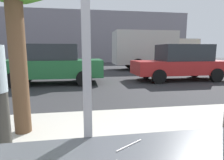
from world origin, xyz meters
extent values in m
plane|color=#2D2D30|center=(0.00, 8.00, 0.00)|extent=(60.00, 60.00, 0.00)
cube|color=#B2ADA3|center=(0.00, 1.60, 0.05)|extent=(16.00, 2.80, 0.10)
cube|color=#2A2C30|center=(0.00, 0.03, 0.91)|extent=(2.08, 0.02, 0.02)
cube|color=#9E9EA3|center=(0.00, 0.08, 1.64)|extent=(0.05, 0.08, 1.44)
cube|color=gray|center=(0.00, 23.17, 3.22)|extent=(28.00, 1.20, 6.45)
cylinder|color=white|center=(0.22, -0.10, 0.93)|extent=(0.17, 0.11, 0.01)
cube|color=#236B38|center=(-1.30, 7.41, 0.69)|extent=(4.27, 1.82, 0.73)
cube|color=#282D33|center=(-1.32, 7.41, 1.39)|extent=(2.22, 1.60, 0.66)
cylinder|color=black|center=(0.03, 8.32, 0.32)|extent=(0.64, 0.18, 0.64)
cylinder|color=black|center=(0.03, 6.50, 0.32)|extent=(0.64, 0.18, 0.64)
cylinder|color=black|center=(-2.62, 8.32, 0.32)|extent=(0.64, 0.18, 0.64)
cylinder|color=black|center=(-2.62, 6.50, 0.32)|extent=(0.64, 0.18, 0.64)
cube|color=red|center=(4.70, 7.41, 0.64)|extent=(4.55, 1.73, 0.64)
cube|color=#282D33|center=(4.88, 7.41, 1.35)|extent=(2.37, 1.52, 0.78)
cylinder|color=black|center=(6.11, 8.28, 0.32)|extent=(0.64, 0.18, 0.64)
cylinder|color=black|center=(6.11, 6.55, 0.32)|extent=(0.64, 0.18, 0.64)
cylinder|color=black|center=(3.29, 8.28, 0.32)|extent=(0.64, 0.18, 0.64)
cylinder|color=black|center=(3.29, 6.55, 0.32)|extent=(0.64, 0.18, 0.64)
cube|color=beige|center=(4.72, 12.85, 1.68)|extent=(4.66, 2.20, 2.46)
cube|color=beige|center=(7.85, 12.85, 1.40)|extent=(1.90, 2.10, 1.90)
cylinder|color=black|center=(7.85, 13.90, 0.45)|extent=(0.90, 0.24, 0.90)
cylinder|color=black|center=(7.85, 11.80, 0.45)|extent=(0.90, 0.24, 0.90)
cylinder|color=black|center=(3.92, 13.95, 0.45)|extent=(0.90, 0.24, 0.90)
cylinder|color=black|center=(3.92, 11.75, 0.45)|extent=(0.90, 0.24, 0.90)
cylinder|color=#373531|center=(-1.00, 1.35, 0.52)|extent=(0.14, 0.14, 0.84)
cylinder|color=brown|center=(-1.02, 2.10, 1.14)|extent=(0.26, 0.26, 2.08)
camera|label=1|loc=(-0.02, -0.99, 1.43)|focal=29.41mm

